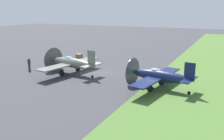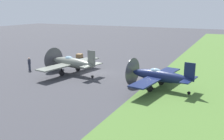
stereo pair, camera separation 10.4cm
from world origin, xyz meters
TOP-DOWN VIEW (x-y plane):
  - ground_plane at (0.00, 0.00)m, footprint 160.00×160.00m
  - grass_verge at (0.00, -12.77)m, footprint 120.00×11.00m
  - airplane_lead at (-1.14, 2.61)m, footprint 9.68×7.71m
  - airplane_wingman at (-2.31, -8.85)m, footprint 9.16×7.29m
  - ground_crew_chief at (-2.06, 8.71)m, footprint 0.51×0.44m
  - supply_crate at (8.24, 7.56)m, footprint 0.98×0.98m

SIDE VIEW (x-z plane):
  - ground_plane at x=0.00m, z-range 0.00..0.00m
  - grass_verge at x=0.00m, z-range 0.00..0.01m
  - supply_crate at x=8.24m, z-range 0.00..0.64m
  - ground_crew_chief at x=-2.06m, z-range 0.05..1.78m
  - airplane_wingman at x=-2.31m, z-range -0.26..2.98m
  - airplane_lead at x=-1.14m, z-range -0.28..3.15m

